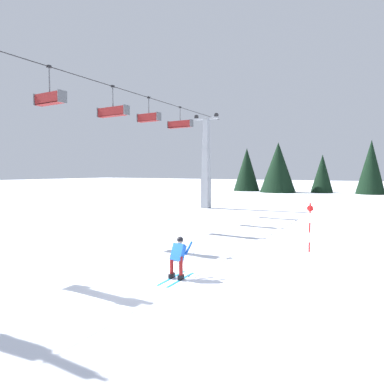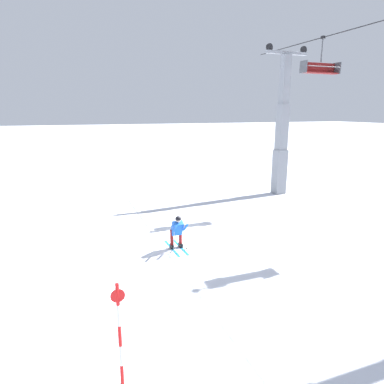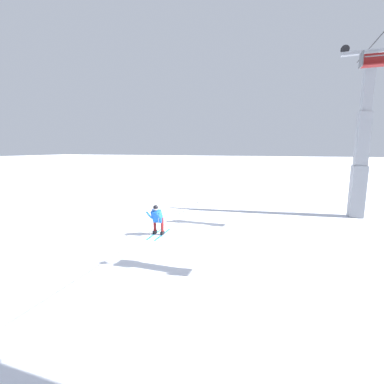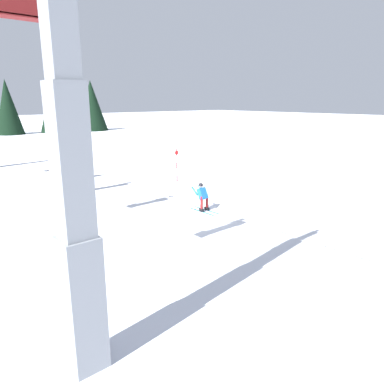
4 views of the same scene
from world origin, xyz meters
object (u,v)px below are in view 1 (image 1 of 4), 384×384
at_px(chairlift_seat_second, 49,98).
at_px(trail_marker_pole, 310,226).
at_px(chairlift_seat_fourth, 148,117).
at_px(chairlift_seat_farthest, 180,124).
at_px(chairlift_seat_middle, 112,112).
at_px(lift_tower_far, 206,169).
at_px(skier_carving_main, 178,255).

bearing_deg(chairlift_seat_second, trail_marker_pole, -71.68).
xyz_separation_m(chairlift_seat_fourth, chairlift_seat_farthest, (4.46, 0.00, 0.02)).
distance_m(chairlift_seat_second, trail_marker_pole, 14.84).
bearing_deg(chairlift_seat_middle, lift_tower_far, 0.00).
distance_m(lift_tower_far, chairlift_seat_middle, 13.82).
distance_m(chairlift_seat_second, chairlift_seat_farthest, 13.10).
xyz_separation_m(skier_carving_main, trail_marker_pole, (6.24, -3.25, 0.40)).
bearing_deg(chairlift_seat_middle, trail_marker_pole, -92.59).
bearing_deg(trail_marker_pole, skier_carving_main, 152.49).
xyz_separation_m(skier_carving_main, lift_tower_far, (20.12, 9.46, 3.10)).
relative_size(skier_carving_main, chairlift_seat_middle, 0.75).
height_order(skier_carving_main, lift_tower_far, lift_tower_far).
xyz_separation_m(chairlift_seat_middle, chairlift_seat_farthest, (8.31, 0.00, 0.17)).
height_order(skier_carving_main, chairlift_seat_farthest, chairlift_seat_farthest).
relative_size(lift_tower_far, chairlift_seat_middle, 3.95).
relative_size(lift_tower_far, trail_marker_pole, 4.14).
height_order(chairlift_seat_fourth, trail_marker_pole, chairlift_seat_fourth).
xyz_separation_m(skier_carving_main, chairlift_seat_second, (2.03, 9.46, 6.81)).
bearing_deg(chairlift_seat_farthest, skier_carving_main, -147.98).
height_order(chairlift_seat_middle, trail_marker_pole, chairlift_seat_middle).
distance_m(chairlift_seat_middle, chairlift_seat_fourth, 3.86).
distance_m(chairlift_seat_second, chairlift_seat_middle, 4.78).
bearing_deg(skier_carving_main, chairlift_seat_farthest, 32.02).
relative_size(chairlift_seat_fourth, chairlift_seat_farthest, 0.81).
bearing_deg(chairlift_seat_farthest, chairlift_seat_middle, 180.00).
bearing_deg(lift_tower_far, chairlift_seat_middle, 180.00).
xyz_separation_m(chairlift_seat_farthest, trail_marker_pole, (-8.89, -12.71, -6.60)).
height_order(lift_tower_far, trail_marker_pole, lift_tower_far).
bearing_deg(trail_marker_pole, chairlift_seat_second, 108.32).
bearing_deg(trail_marker_pole, chairlift_seat_fourth, 70.78).
height_order(chairlift_seat_second, chairlift_seat_fourth, same).
xyz_separation_m(lift_tower_far, chairlift_seat_middle, (-13.31, 0.00, 3.74)).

